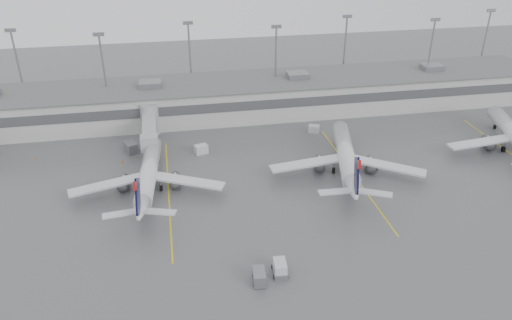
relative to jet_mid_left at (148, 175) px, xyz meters
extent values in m
plane|color=#515154|center=(20.83, -25.49, -3.10)|extent=(260.00, 260.00, 0.00)
cube|color=#B5B5AF|center=(20.83, 32.51, 0.90)|extent=(150.00, 16.00, 8.00)
cube|color=#47474C|center=(20.83, 24.46, 1.90)|extent=(150.00, 0.15, 2.20)
cube|color=#606060|center=(20.83, 32.51, 4.95)|extent=(152.00, 17.00, 0.30)
cube|color=slate|center=(70.83, 32.51, 5.70)|extent=(5.00, 4.00, 1.30)
cylinder|color=gray|center=(-29.17, 42.01, 6.90)|extent=(0.44, 0.44, 20.00)
cube|color=slate|center=(-29.17, 42.01, 17.10)|extent=(2.40, 0.50, 0.80)
cylinder|color=gray|center=(-9.17, 34.51, 6.90)|extent=(0.44, 0.44, 20.00)
cube|color=slate|center=(-9.17, 34.51, 17.10)|extent=(2.40, 0.50, 0.80)
cylinder|color=gray|center=(10.83, 42.01, 6.90)|extent=(0.44, 0.44, 20.00)
cube|color=slate|center=(10.83, 42.01, 17.10)|extent=(2.40, 0.50, 0.80)
cylinder|color=gray|center=(30.83, 34.51, 6.90)|extent=(0.44, 0.44, 20.00)
cube|color=slate|center=(30.83, 34.51, 17.10)|extent=(2.40, 0.50, 0.80)
cylinder|color=gray|center=(50.83, 42.01, 6.90)|extent=(0.44, 0.44, 20.00)
cube|color=slate|center=(50.83, 42.01, 17.10)|extent=(2.40, 0.50, 0.80)
cylinder|color=gray|center=(70.83, 34.51, 6.90)|extent=(0.44, 0.44, 20.00)
cube|color=slate|center=(70.83, 34.51, 17.10)|extent=(2.40, 0.50, 0.80)
cylinder|color=gray|center=(90.83, 42.01, 6.90)|extent=(0.44, 0.44, 20.00)
cube|color=slate|center=(90.83, 42.01, 17.10)|extent=(2.40, 0.50, 0.80)
cylinder|color=gray|center=(0.33, 24.51, 0.40)|extent=(4.00, 4.00, 7.00)
cube|color=gray|center=(0.33, 18.01, 1.20)|extent=(2.80, 13.00, 2.60)
cube|color=gray|center=(0.33, 10.51, 1.20)|extent=(3.40, 2.40, 3.00)
cylinder|color=gray|center=(0.33, 10.51, -1.70)|extent=(0.70, 0.70, 2.80)
cube|color=black|center=(0.33, 10.51, -2.75)|extent=(2.20, 1.20, 0.70)
cube|color=yellow|center=(3.33, -1.49, -3.09)|extent=(0.25, 40.00, 0.01)
cube|color=yellow|center=(38.33, -1.49, -3.09)|extent=(0.25, 40.00, 0.01)
cylinder|color=silver|center=(0.13, 1.48, -0.06)|extent=(5.03, 22.45, 3.04)
cone|color=silver|center=(1.26, 13.98, -0.06)|extent=(3.28, 3.10, 3.04)
cone|color=silver|center=(-1.08, -11.93, 0.34)|extent=(3.48, 5.31, 3.04)
cube|color=silver|center=(-7.18, -0.70, -0.87)|extent=(13.41, 5.49, 0.35)
cube|color=silver|center=(6.94, -1.98, -0.87)|extent=(13.13, 7.60, 0.35)
cube|color=black|center=(-1.12, -12.43, 3.28)|extent=(0.82, 5.70, 6.62)
cube|color=#9D0C0F|center=(-1.24, -13.74, 5.91)|extent=(0.49, 2.07, 1.92)
cylinder|color=black|center=(0.95, 10.55, -2.64)|extent=(0.43, 0.94, 0.91)
cylinder|color=black|center=(-2.17, -0.34, -2.54)|extent=(0.55, 1.15, 1.11)
cylinder|color=black|center=(2.07, -0.73, -2.54)|extent=(0.55, 1.15, 1.11)
cylinder|color=silver|center=(37.46, 1.34, 0.15)|extent=(8.88, 23.87, 3.24)
cone|color=silver|center=(40.69, 14.35, 0.15)|extent=(3.88, 3.72, 3.24)
cone|color=silver|center=(33.99, -12.61, 0.58)|extent=(4.45, 6.03, 3.24)
cube|color=silver|center=(29.38, 0.23, -0.72)|extent=(14.22, 3.80, 0.38)
cube|color=silver|center=(44.07, -3.42, -0.72)|extent=(13.41, 9.82, 0.38)
cube|color=black|center=(33.86, -13.14, 3.71)|extent=(1.78, 5.99, 7.07)
cube|color=#9D0C0F|center=(33.52, -14.50, 6.52)|extent=(0.84, 2.20, 2.05)
cylinder|color=black|center=(39.80, 10.78, -2.61)|extent=(0.60, 1.04, 0.97)
cylinder|color=black|center=(34.73, -0.21, -2.50)|extent=(0.76, 1.27, 1.19)
cylinder|color=black|center=(39.14, -1.31, -2.50)|extent=(0.76, 1.27, 1.19)
cone|color=silver|center=(78.45, 16.32, 0.11)|extent=(3.87, 3.72, 3.20)
cube|color=silver|center=(67.02, 2.58, -0.75)|extent=(14.01, 3.50, 0.37)
cylinder|color=black|center=(77.51, 12.81, -2.62)|extent=(0.61, 1.03, 0.96)
cylinder|color=black|center=(72.30, 2.04, -2.51)|extent=(0.77, 1.26, 1.18)
cube|color=silver|center=(18.15, -26.41, -2.07)|extent=(1.92, 2.86, 2.05)
cube|color=slate|center=(18.15, -26.41, -2.70)|extent=(2.18, 3.33, 0.80)
cylinder|color=black|center=(17.33, -25.21, -2.78)|extent=(0.30, 0.66, 0.64)
cylinder|color=black|center=(19.14, -25.35, -2.78)|extent=(0.30, 0.66, 0.64)
cylinder|color=black|center=(17.15, -27.48, -2.78)|extent=(0.30, 0.66, 0.64)
cylinder|color=black|center=(18.97, -27.62, -2.78)|extent=(0.30, 0.66, 0.64)
cube|color=slate|center=(14.95, -27.61, -2.10)|extent=(1.91, 3.06, 1.79)
cylinder|color=black|center=(14.29, -26.51, -2.80)|extent=(0.28, 0.60, 0.59)
cylinder|color=black|center=(15.60, -28.72, -2.80)|extent=(0.28, 0.60, 0.59)
cube|color=silver|center=(10.47, 12.72, -2.18)|extent=(3.00, 2.43, 1.85)
cube|color=silver|center=(36.29, 18.50, -2.27)|extent=(2.77, 2.34, 1.66)
cube|color=slate|center=(-3.77, 16.14, -2.04)|extent=(3.25, 3.93, 2.11)
cone|color=#EC5504|center=(-22.70, 15.90, -2.79)|extent=(0.38, 0.38, 0.61)
cone|color=#EC5504|center=(-5.46, 11.50, -2.80)|extent=(0.38, 0.38, 0.61)
cone|color=#EC5504|center=(41.69, 9.30, -2.71)|extent=(0.49, 0.49, 0.78)
cone|color=#EC5504|center=(72.69, 5.65, -2.80)|extent=(0.38, 0.38, 0.60)
camera|label=1|loc=(4.89, -79.45, 44.16)|focal=35.00mm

